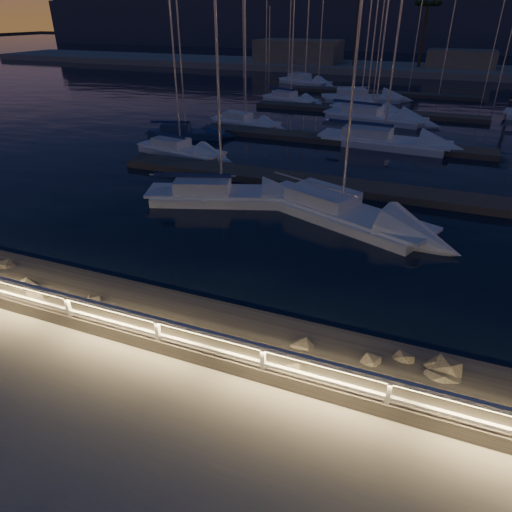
% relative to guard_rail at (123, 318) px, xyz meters
% --- Properties ---
extents(ground, '(400.00, 400.00, 0.00)m').
position_rel_guard_rail_xyz_m(ground, '(0.07, 0.00, -0.77)').
color(ground, gray).
rests_on(ground, ground).
extents(harbor_water, '(400.00, 440.00, 0.60)m').
position_rel_guard_rail_xyz_m(harbor_water, '(0.07, 31.22, -1.74)').
color(harbor_water, black).
rests_on(harbor_water, ground).
extents(guard_rail, '(44.11, 0.12, 1.06)m').
position_rel_guard_rail_xyz_m(guard_rail, '(0.00, 0.00, 0.00)').
color(guard_rail, silver).
rests_on(guard_rail, ground).
extents(riprap, '(34.15, 2.56, 1.36)m').
position_rel_guard_rail_xyz_m(riprap, '(-2.39, 1.41, -0.97)').
color(riprap, '#676158').
rests_on(riprap, ground).
extents(floating_docks, '(22.00, 36.00, 0.40)m').
position_rel_guard_rail_xyz_m(floating_docks, '(0.07, 32.50, -1.17)').
color(floating_docks, '#514A43').
rests_on(floating_docks, ground).
extents(far_shore, '(160.00, 14.00, 5.20)m').
position_rel_guard_rail_xyz_m(far_shore, '(-0.06, 74.05, -0.48)').
color(far_shore, gray).
rests_on(far_shore, ground).
extents(palm_center, '(3.00, 3.00, 9.70)m').
position_rel_guard_rail_xyz_m(palm_center, '(2.07, 73.00, 8.01)').
color(palm_center, brown).
rests_on(palm_center, ground).
extents(distant_hills, '(230.00, 37.50, 18.00)m').
position_rel_guard_rail_xyz_m(distant_hills, '(-22.06, 133.69, 3.96)').
color(distant_hills, '#363D54').
rests_on(distant_hills, ground).
extents(sailboat_a, '(6.20, 3.47, 10.25)m').
position_rel_guard_rail_xyz_m(sailboat_a, '(-11.48, 23.15, -0.98)').
color(sailboat_a, navy).
rests_on(sailboat_a, ground).
extents(sailboat_b, '(7.94, 4.55, 13.08)m').
position_rel_guard_rail_xyz_m(sailboat_b, '(-3.02, 11.93, -0.94)').
color(sailboat_b, white).
rests_on(sailboat_b, ground).
extents(sailboat_c, '(9.51, 3.47, 15.82)m').
position_rel_guard_rail_xyz_m(sailboat_c, '(3.11, 26.27, -0.90)').
color(sailboat_c, white).
rests_on(sailboat_c, ground).
extents(sailboat_d, '(9.07, 5.63, 14.91)m').
position_rel_guard_rail_xyz_m(sailboat_d, '(3.19, 12.09, -0.94)').
color(sailboat_d, white).
rests_on(sailboat_d, ground).
extents(sailboat_e, '(6.54, 3.08, 10.80)m').
position_rel_guard_rail_xyz_m(sailboat_e, '(-8.72, 28.64, -0.97)').
color(sailboat_e, white).
rests_on(sailboat_e, ground).
extents(sailboat_f, '(6.87, 3.19, 11.30)m').
position_rel_guard_rail_xyz_m(sailboat_f, '(-9.39, 18.84, -0.98)').
color(sailboat_f, white).
rests_on(sailboat_f, ground).
extents(sailboat_i, '(6.90, 3.91, 11.42)m').
position_rel_guard_rail_xyz_m(sailboat_i, '(-8.71, 41.12, -0.95)').
color(sailboat_i, white).
rests_on(sailboat_i, ground).
extents(sailboat_j, '(7.33, 3.79, 12.03)m').
position_rel_guard_rail_xyz_m(sailboat_j, '(-0.16, 38.35, -0.96)').
color(sailboat_j, white).
rests_on(sailboat_j, ground).
extents(sailboat_k, '(9.33, 4.33, 15.28)m').
position_rel_guard_rail_xyz_m(sailboat_k, '(1.14, 34.80, -0.91)').
color(sailboat_k, white).
rests_on(sailboat_k, ground).
extents(sailboat_m, '(8.02, 5.19, 13.42)m').
position_rel_guard_rail_xyz_m(sailboat_m, '(-11.25, 55.09, -0.91)').
color(sailboat_m, white).
rests_on(sailboat_m, ground).
extents(sailboat_n, '(8.93, 4.87, 14.68)m').
position_rel_guard_rail_xyz_m(sailboat_n, '(-1.81, 44.56, -0.90)').
color(sailboat_n, white).
rests_on(sailboat_n, ground).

